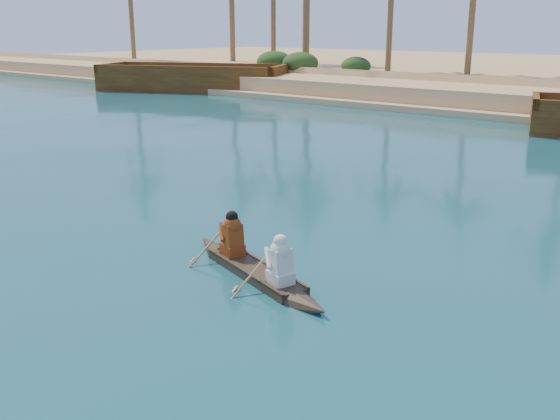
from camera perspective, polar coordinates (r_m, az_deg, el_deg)
The scene contains 2 objects.
canoe at distance 12.13m, azimuth -2.30°, elevation -4.97°, with size 4.55×1.95×1.26m.
barge_left at distance 48.39m, azimuth -8.01°, elevation 11.70°, with size 14.43×9.88×2.29m.
Camera 1 is at (-0.50, -9.67, 4.67)m, focal length 40.00 mm.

